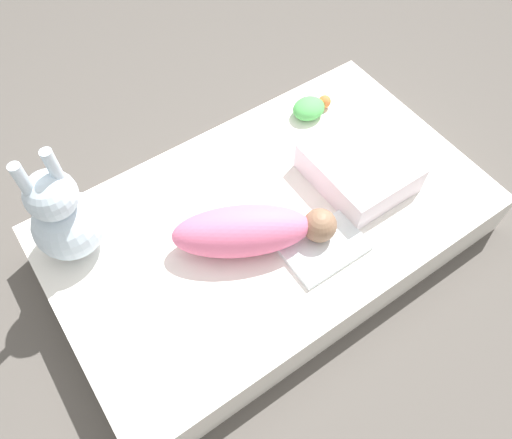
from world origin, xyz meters
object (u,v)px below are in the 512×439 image
at_px(turtle_plush, 311,108).
at_px(bunny_plush, 64,218).
at_px(swaddled_baby, 250,231).
at_px(pillow, 359,168).

bearing_deg(turtle_plush, bunny_plush, -177.94).
distance_m(swaddled_baby, pillow, 0.44).
bearing_deg(turtle_plush, pillow, -99.59).
bearing_deg(swaddled_baby, turtle_plush, 62.38).
bearing_deg(bunny_plush, swaddled_baby, -34.61).
height_order(bunny_plush, turtle_plush, bunny_plush).
relative_size(bunny_plush, turtle_plush, 2.53).
height_order(pillow, turtle_plush, pillow).
xyz_separation_m(pillow, turtle_plush, (0.05, 0.32, -0.02)).
bearing_deg(swaddled_baby, pillow, 29.71).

